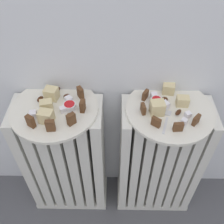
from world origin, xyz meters
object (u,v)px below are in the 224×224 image
radiator_left (66,160)px  jam_bowl_right (156,101)px  fork (167,120)px  radiator_right (158,161)px  plate_left (54,109)px  plate_right (170,110)px  jam_bowl_left (70,106)px

radiator_left → jam_bowl_right: (0.36, 0.03, 0.34)m
radiator_left → fork: (0.39, -0.06, 0.33)m
radiator_right → jam_bowl_right: (-0.05, 0.03, 0.34)m
radiator_right → jam_bowl_right: 0.35m
jam_bowl_right → fork: bearing=-71.2°
radiator_left → plate_left: plate_left is taller
plate_left → plate_right: same height
radiator_left → plate_left: (0.00, 0.00, 0.32)m
radiator_right → jam_bowl_right: jam_bowl_right is taller
plate_right → jam_bowl_right: size_ratio=7.95×
radiator_right → plate_right: (-0.00, 0.00, 0.32)m
jam_bowl_left → fork: 0.33m
radiator_right → fork: size_ratio=5.88×
plate_left → plate_right: (0.41, 0.00, 0.00)m
jam_bowl_right → radiator_left: bearing=-176.0°
radiator_left → fork: fork is taller
radiator_left → plate_right: (0.41, 0.00, 0.32)m
radiator_left → radiator_right: 0.41m
radiator_left → jam_bowl_right: bearing=4.0°
plate_right → jam_bowl_left: 0.35m
plate_left → jam_bowl_left: 0.06m
jam_bowl_right → fork: (0.03, -0.08, -0.01)m
plate_left → fork: fork is taller
plate_right → jam_bowl_right: 0.06m
plate_left → plate_right: bearing=0.0°
jam_bowl_left → radiator_right: bearing=0.6°
radiator_left → radiator_right: bearing=0.0°
fork → radiator_right: bearing=69.9°
plate_left → jam_bowl_left: bearing=-3.5°
jam_bowl_left → plate_right: bearing=0.6°
radiator_left → jam_bowl_left: (0.06, -0.00, 0.34)m
plate_right → fork: (-0.02, -0.06, 0.01)m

